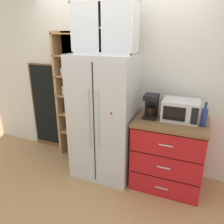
% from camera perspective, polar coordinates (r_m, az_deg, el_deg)
% --- Properties ---
extents(ground_plane, '(10.62, 10.62, 0.00)m').
position_cam_1_polar(ground_plane, '(3.49, -1.53, -14.62)').
color(ground_plane, tan).
extents(wall_back_cream, '(4.93, 0.10, 2.55)m').
position_cam_1_polar(wall_back_cream, '(3.32, 1.05, 7.69)').
color(wall_back_cream, silver).
rests_on(wall_back_cream, ground).
extents(refrigerator, '(0.84, 0.73, 1.73)m').
position_cam_1_polar(refrigerator, '(3.08, -1.73, -1.28)').
color(refrigerator, silver).
rests_on(refrigerator, ground).
extents(pantry_shelf_column, '(0.51, 0.27, 2.00)m').
position_cam_1_polar(pantry_shelf_column, '(3.59, -10.00, 4.11)').
color(pantry_shelf_column, brown).
rests_on(pantry_shelf_column, ground).
extents(counter_cabinet, '(0.90, 0.68, 0.94)m').
position_cam_1_polar(counter_cabinet, '(3.06, 14.33, -10.21)').
color(counter_cabinet, red).
rests_on(counter_cabinet, ground).
extents(microwave, '(0.44, 0.33, 0.26)m').
position_cam_1_polar(microwave, '(2.86, 17.36, 0.46)').
color(microwave, silver).
rests_on(microwave, counter_cabinet).
extents(coffee_maker, '(0.17, 0.20, 0.31)m').
position_cam_1_polar(coffee_maker, '(2.85, 10.13, 1.59)').
color(coffee_maker, black).
rests_on(coffee_maker, counter_cabinet).
extents(mug_sage, '(0.11, 0.07, 0.09)m').
position_cam_1_polar(mug_sage, '(2.79, 15.09, -1.60)').
color(mug_sage, '#8CA37F').
rests_on(mug_sage, counter_cabinet).
extents(bottle_cobalt, '(0.07, 0.07, 0.29)m').
position_cam_1_polar(bottle_cobalt, '(2.76, 22.82, -0.91)').
color(bottle_cobalt, navy).
rests_on(bottle_cobalt, counter_cabinet).
extents(upper_cabinet, '(0.80, 0.32, 0.60)m').
position_cam_1_polar(upper_cabinet, '(2.92, -1.58, 20.88)').
color(upper_cabinet, silver).
rests_on(upper_cabinet, refrigerator).
extents(chalkboard_menu, '(0.60, 0.04, 1.49)m').
position_cam_1_polar(chalkboard_menu, '(4.02, -16.45, 1.28)').
color(chalkboard_menu, brown).
rests_on(chalkboard_menu, ground).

